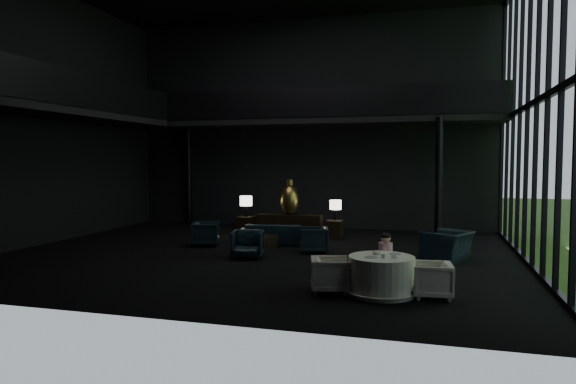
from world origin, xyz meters
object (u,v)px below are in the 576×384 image
(window_armchair, at_px, (447,239))
(lounge_armchair_south, at_px, (247,242))
(bronze_urn, at_px, (290,200))
(dining_chair_west, at_px, (330,273))
(console, at_px, (289,225))
(dining_chair_north, at_px, (390,269))
(table_lamp_left, at_px, (246,202))
(lounge_armchair_east, at_px, (314,238))
(coffee_table, at_px, (258,242))
(side_table_right, at_px, (334,229))
(dining_table, at_px, (381,278))
(table_lamp_right, at_px, (335,206))
(lounge_armchair_west, at_px, (206,232))
(side_table_left, at_px, (246,225))
(dining_chair_east, at_px, (432,279))
(child, at_px, (386,248))
(sofa, at_px, (275,229))

(window_armchair, bearing_deg, lounge_armchair_south, -51.36)
(lounge_armchair_south, relative_size, window_armchair, 0.67)
(bronze_urn, relative_size, dining_chair_west, 1.66)
(console, height_order, dining_chair_north, console)
(console, relative_size, dining_chair_west, 3.09)
(window_armchair, bearing_deg, table_lamp_left, -88.95)
(lounge_armchair_east, distance_m, coffee_table, 1.76)
(side_table_right, xyz_separation_m, dining_table, (2.22, -6.98, 0.03))
(table_lamp_right, bearing_deg, lounge_armchair_east, -90.99)
(lounge_armchair_south, distance_m, dining_chair_west, 3.98)
(dining_table, bearing_deg, lounge_armchair_west, 142.80)
(lounge_armchair_south, bearing_deg, side_table_left, 99.93)
(lounge_armchair_west, distance_m, dining_chair_east, 7.88)
(dining_chair_west, bearing_deg, dining_chair_north, -61.69)
(lounge_armchair_west, relative_size, dining_chair_east, 1.20)
(table_lamp_left, bearing_deg, dining_chair_east, -47.95)
(lounge_armchair_west, bearing_deg, dining_chair_west, -151.77)
(bronze_urn, distance_m, lounge_armchair_east, 3.52)
(console, height_order, dining_table, dining_table)
(window_armchair, relative_size, dining_chair_north, 2.16)
(lounge_armchair_south, distance_m, dining_table, 4.70)
(coffee_table, bearing_deg, side_table_left, 117.10)
(coffee_table, relative_size, dining_chair_north, 1.41)
(table_lamp_left, distance_m, child, 8.20)
(table_lamp_right, height_order, child, table_lamp_right)
(sofa, relative_size, lounge_armchair_south, 2.74)
(table_lamp_left, height_order, child, table_lamp_left)
(lounge_armchair_west, xyz_separation_m, dining_chair_north, (5.78, -3.36, -0.12))
(dining_table, bearing_deg, sofa, 126.08)
(bronze_urn, xyz_separation_m, table_lamp_left, (-1.60, -0.03, -0.11))
(console, height_order, bronze_urn, bronze_urn)
(lounge_armchair_west, relative_size, window_armchair, 0.65)
(bronze_urn, bearing_deg, dining_chair_east, -56.10)
(lounge_armchair_east, distance_m, dining_chair_west, 4.33)
(dining_table, bearing_deg, dining_chair_north, 84.28)
(dining_chair_north, height_order, dining_chair_east, dining_chair_east)
(table_lamp_right, bearing_deg, coffee_table, -121.79)
(side_table_left, height_order, window_armchair, window_armchair)
(coffee_table, height_order, dining_chair_west, dining_chair_west)
(table_lamp_left, height_order, dining_table, table_lamp_left)
(lounge_armchair_south, height_order, dining_chair_north, lounge_armchair_south)
(console, relative_size, dining_chair_north, 3.77)
(bronze_urn, height_order, side_table_left, bronze_urn)
(table_lamp_left, bearing_deg, dining_table, -52.72)
(table_lamp_right, xyz_separation_m, dining_chair_north, (2.31, -6.24, -0.76))
(lounge_armchair_east, distance_m, dining_chair_east, 5.16)
(table_lamp_right, bearing_deg, window_armchair, -43.11)
(sofa, height_order, lounge_armchair_south, sofa)
(side_table_left, height_order, child, child)
(lounge_armchair_east, bearing_deg, child, 20.89)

